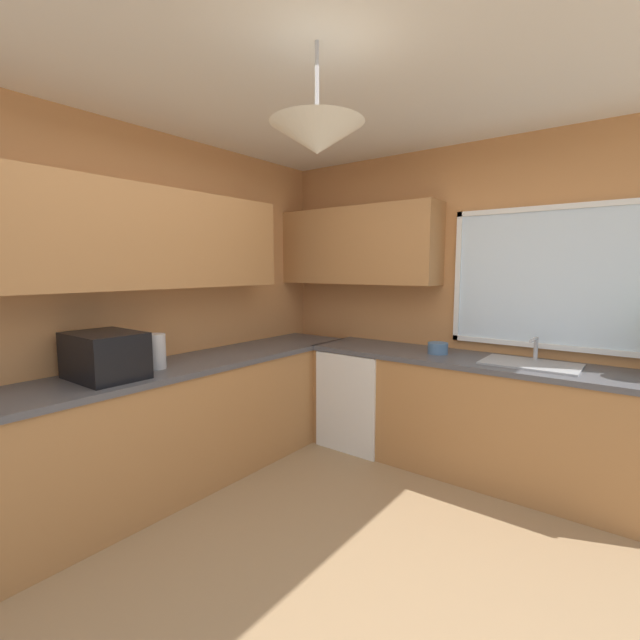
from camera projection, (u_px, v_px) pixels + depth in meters
ground_plane at (317, 577)px, 2.26m from camera, size 8.79×8.79×0.00m
room_shell at (276, 231)px, 2.95m from camera, size 3.58×4.12×2.67m
counter_run_left at (157, 432)px, 3.06m from camera, size 0.65×3.73×0.91m
counter_run_back at (470, 415)px, 3.42m from camera, size 2.67×0.65×0.91m
dishwasher at (362, 397)px, 3.98m from camera, size 0.60×0.60×0.86m
microwave at (105, 355)px, 2.73m from camera, size 0.48×0.36×0.29m
kettle at (156, 351)px, 2.99m from camera, size 0.13×0.13×0.24m
sink_assembly at (531, 363)px, 3.12m from camera, size 0.64×0.40×0.19m
bowl at (438, 348)px, 3.52m from camera, size 0.16×0.16×0.09m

